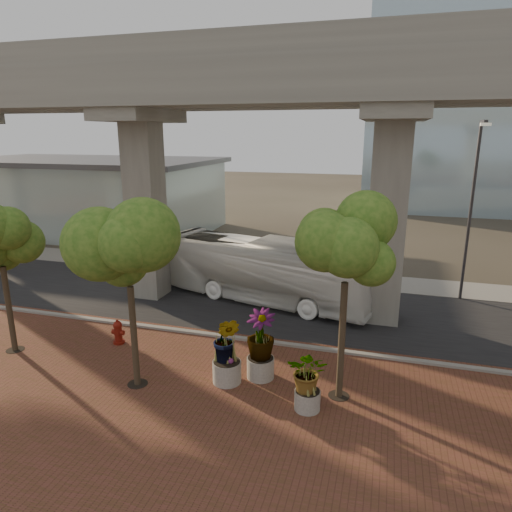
% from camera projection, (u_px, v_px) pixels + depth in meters
% --- Properties ---
extents(ground, '(160.00, 160.00, 0.00)m').
position_uv_depth(ground, '(246.00, 321.00, 21.23)').
color(ground, '#373228').
rests_on(ground, ground).
extents(brick_plaza, '(70.00, 13.00, 0.06)m').
position_uv_depth(brick_plaza, '(166.00, 422.00, 13.82)').
color(brick_plaza, brown).
rests_on(brick_plaza, ground).
extents(asphalt_road, '(90.00, 8.00, 0.04)m').
position_uv_depth(asphalt_road, '(257.00, 306.00, 23.08)').
color(asphalt_road, black).
rests_on(asphalt_road, ground).
extents(curb_strip, '(70.00, 0.25, 0.16)m').
position_uv_depth(curb_strip, '(231.00, 338.00, 19.36)').
color(curb_strip, gray).
rests_on(curb_strip, ground).
extents(far_sidewalk, '(90.00, 3.00, 0.06)m').
position_uv_depth(far_sidewalk, '(282.00, 274.00, 28.17)').
color(far_sidewalk, gray).
rests_on(far_sidewalk, ground).
extents(transit_viaduct, '(72.00, 5.60, 12.40)m').
position_uv_depth(transit_viaduct, '(258.00, 160.00, 21.18)').
color(transit_viaduct, gray).
rests_on(transit_viaduct, ground).
extents(station_pavilion, '(23.00, 13.00, 6.30)m').
position_uv_depth(station_pavilion, '(86.00, 194.00, 40.64)').
color(station_pavilion, '#A5BBBD').
rests_on(station_pavilion, ground).
extents(transit_bus, '(12.01, 5.51, 3.26)m').
position_uv_depth(transit_bus, '(263.00, 271.00, 23.50)').
color(transit_bus, silver).
rests_on(transit_bus, ground).
extents(fire_hydrant, '(0.52, 0.46, 1.03)m').
position_uv_depth(fire_hydrant, '(118.00, 332.00, 18.79)').
color(fire_hydrant, maroon).
rests_on(fire_hydrant, ground).
extents(planter_front, '(1.82, 1.82, 2.00)m').
position_uv_depth(planter_front, '(308.00, 374.00, 14.09)').
color(planter_front, gray).
rests_on(planter_front, ground).
extents(planter_right, '(2.38, 2.38, 2.54)m').
position_uv_depth(planter_right, '(261.00, 337.00, 15.89)').
color(planter_right, '#AAA79A').
rests_on(planter_right, ground).
extents(planter_left, '(2.22, 2.22, 2.44)m').
position_uv_depth(planter_left, '(226.00, 343.00, 15.60)').
color(planter_left, gray).
rests_on(planter_left, ground).
extents(street_tree_near_west, '(3.76, 3.76, 6.39)m').
position_uv_depth(street_tree_near_west, '(128.00, 255.00, 14.62)').
color(street_tree_near_west, '#4A3C2A').
rests_on(street_tree_near_west, ground).
extents(street_tree_near_east, '(3.45, 3.45, 6.55)m').
position_uv_depth(street_tree_near_east, '(346.00, 252.00, 13.83)').
color(street_tree_near_east, '#4A3C2A').
rests_on(street_tree_near_east, ground).
extents(streetlamp_west, '(0.44, 1.28, 8.84)m').
position_uv_depth(streetlamp_west, '(143.00, 187.00, 28.72)').
color(streetlamp_west, '#2F3035').
rests_on(streetlamp_west, ground).
extents(streetlamp_east, '(0.45, 1.31, 9.02)m').
position_uv_depth(streetlamp_east, '(472.00, 200.00, 22.61)').
color(streetlamp_east, '#323137').
rests_on(streetlamp_east, ground).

